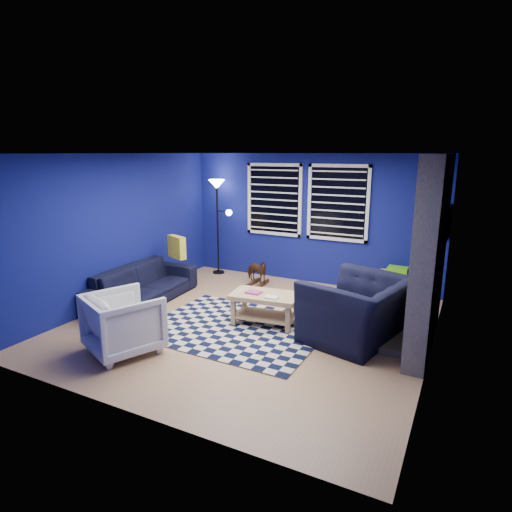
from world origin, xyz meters
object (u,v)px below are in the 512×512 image
(armchair_bent, at_px, (123,323))
(floor_lamp, at_px, (218,197))
(tv, at_px, (446,225))
(cabinet, at_px, (397,284))
(armchair_big, at_px, (357,310))
(rocking_horse, at_px, (256,271))
(coffee_table, at_px, (265,302))
(sofa, at_px, (143,284))

(armchair_bent, distance_m, floor_lamp, 4.00)
(tv, distance_m, cabinet, 1.37)
(armchair_big, bearing_deg, tv, 167.34)
(armchair_bent, height_order, floor_lamp, floor_lamp)
(armchair_bent, height_order, rocking_horse, armchair_bent)
(tv, relative_size, armchair_big, 0.74)
(coffee_table, relative_size, cabinet, 1.65)
(armchair_big, distance_m, cabinet, 2.07)
(armchair_big, height_order, rocking_horse, armchair_big)
(tv, bearing_deg, sofa, -156.95)
(armchair_bent, height_order, coffee_table, armchair_bent)
(tv, distance_m, sofa, 5.06)
(armchair_bent, relative_size, cabinet, 1.35)
(tv, bearing_deg, cabinet, 160.56)
(rocking_horse, relative_size, cabinet, 0.85)
(armchair_big, bearing_deg, sofa, -73.79)
(cabinet, bearing_deg, armchair_bent, -139.13)
(tv, height_order, armchair_bent, tv)
(tv, relative_size, armchair_bent, 1.16)
(rocking_horse, relative_size, floor_lamp, 0.28)
(sofa, relative_size, cabinet, 3.37)
(sofa, bearing_deg, floor_lamp, -9.11)
(rocking_horse, xyz_separation_m, cabinet, (2.53, 0.48, -0.05))
(sofa, height_order, armchair_big, armchair_big)
(armchair_bent, bearing_deg, tv, -111.12)
(armchair_big, bearing_deg, armchair_bent, -42.34)
(floor_lamp, bearing_deg, tv, -2.65)
(cabinet, xyz_separation_m, floor_lamp, (-3.64, -0.05, 1.37))
(floor_lamp, bearing_deg, coffee_table, -44.74)
(armchair_bent, distance_m, cabinet, 4.67)
(rocking_horse, bearing_deg, floor_lamp, 83.98)
(armchair_big, xyz_separation_m, rocking_horse, (-2.33, 1.57, -0.14))
(sofa, height_order, cabinet, sofa)
(sofa, distance_m, floor_lamp, 2.51)
(armchair_big, relative_size, rocking_horse, 2.47)
(tv, xyz_separation_m, floor_lamp, (-4.35, 0.20, 0.22))
(tv, bearing_deg, armchair_bent, -134.80)
(armchair_bent, relative_size, coffee_table, 0.82)
(sofa, xyz_separation_m, cabinet, (3.84, 2.18, -0.06))
(armchair_bent, bearing_deg, sofa, -32.24)
(coffee_table, height_order, cabinet, cabinet)
(sofa, xyz_separation_m, armchair_bent, (1.06, -1.57, 0.08))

